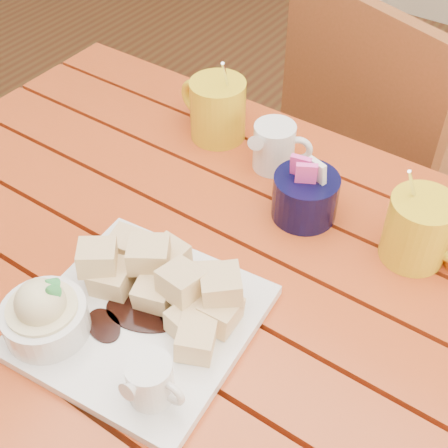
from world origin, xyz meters
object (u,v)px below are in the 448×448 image
Objects in this scene: chair_far at (380,155)px; coffee_mug_right at (420,229)px; table at (210,306)px; dessert_plate at (124,310)px; coffee_mug_left at (217,108)px.

coffee_mug_right is at bearing 134.84° from chair_far.
table is 0.22m from dessert_plate.
table is 1.29× the size of chair_far.
chair_far reaches higher than dessert_plate.
coffee_mug_right reaches higher than table.
table is 3.90× the size of dessert_plate.
table is 0.36m from coffee_mug_left.
dessert_plate is 1.84× the size of coffee_mug_left.
dessert_plate is at bearing -97.38° from table.
coffee_mug_right is at bearing 36.83° from table.
coffee_mug_left is at bearing 109.81° from dessert_plate.
coffee_mug_left is 0.18× the size of chair_far.
chair_far is at bearing 75.53° from coffee_mug_left.
coffee_mug_right is 0.17× the size of chair_far.
dessert_plate is at bearing 107.28° from chair_far.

